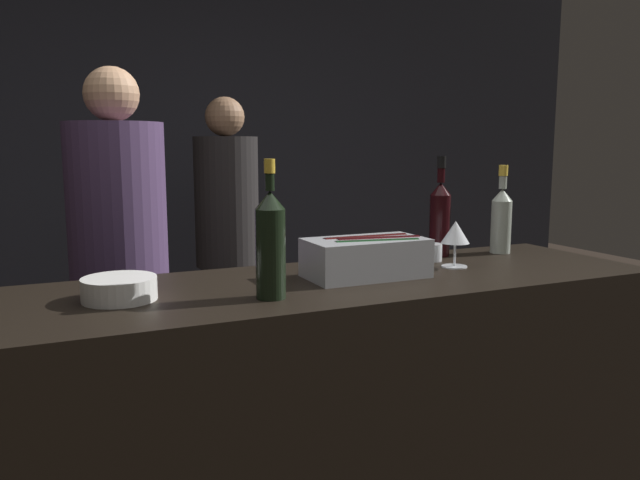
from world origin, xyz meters
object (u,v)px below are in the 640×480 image
at_px(bowl_white, 119,288).
at_px(candle_votive, 431,252).
at_px(person_in_hoodie, 227,234).
at_px(person_blond_tee, 120,263).
at_px(ice_bin_with_bottles, 368,255).
at_px(champagne_bottle, 270,242).
at_px(rose_wine_bottle, 501,217).
at_px(red_wine_bottle_black_foil, 440,216).
at_px(wine_glass, 455,234).

height_order(bowl_white, candle_votive, same).
relative_size(bowl_white, person_in_hoodie, 0.12).
bearing_deg(person_in_hoodie, person_blond_tee, -158.31).
xyz_separation_m(ice_bin_with_bottles, bowl_white, (-0.74, 0.01, -0.04)).
height_order(candle_votive, person_blond_tee, person_blond_tee).
xyz_separation_m(candle_votive, person_blond_tee, (-0.97, 0.74, -0.09)).
bearing_deg(person_blond_tee, champagne_bottle, -101.82).
relative_size(bowl_white, champagne_bottle, 0.53).
distance_m(rose_wine_bottle, person_in_hoodie, 1.60).
xyz_separation_m(champagne_bottle, person_in_hoodie, (0.38, 1.76, -0.23)).
xyz_separation_m(person_in_hoodie, person_blond_tee, (-0.65, -0.74, 0.02)).
xyz_separation_m(bowl_white, champagne_bottle, (0.37, -0.14, 0.12)).
distance_m(ice_bin_with_bottles, red_wine_bottle_black_foil, 0.48).
height_order(ice_bin_with_bottles, bowl_white, ice_bin_with_bottles).
bearing_deg(candle_votive, person_in_hoodie, 102.25).
xyz_separation_m(bowl_white, wine_glass, (1.08, 0.01, 0.08)).
distance_m(champagne_bottle, person_blond_tee, 1.07).
bearing_deg(rose_wine_bottle, person_blond_tee, 151.75).
bearing_deg(candle_votive, rose_wine_bottle, 5.59).
height_order(champagne_bottle, person_in_hoodie, person_in_hoodie).
bearing_deg(champagne_bottle, wine_glass, 12.16).
bearing_deg(red_wine_bottle_black_foil, candle_votive, -138.80).
distance_m(ice_bin_with_bottles, wine_glass, 0.34).
height_order(wine_glass, champagne_bottle, champagne_bottle).
bearing_deg(bowl_white, rose_wine_bottle, 6.85).
bearing_deg(ice_bin_with_bottles, champagne_bottle, -159.61).
distance_m(wine_glass, rose_wine_bottle, 0.37).
bearing_deg(rose_wine_bottle, ice_bin_with_bottles, -165.25).
height_order(red_wine_bottle_black_foil, person_in_hoodie, person_in_hoodie).
xyz_separation_m(ice_bin_with_bottles, rose_wine_bottle, (0.67, 0.18, 0.07)).
height_order(wine_glass, person_in_hoodie, person_in_hoodie).
bearing_deg(champagne_bottle, bowl_white, 158.84).
bearing_deg(person_in_hoodie, candle_votive, -104.74).
xyz_separation_m(candle_votive, rose_wine_bottle, (0.33, 0.03, 0.10)).
bearing_deg(candle_votive, person_blond_tee, 142.95).
bearing_deg(rose_wine_bottle, bowl_white, -173.15).
bearing_deg(person_in_hoodie, bowl_white, -141.97).
xyz_separation_m(champagne_bottle, red_wine_bottle_black_foil, (0.79, 0.35, -0.00)).
bearing_deg(champagne_bottle, candle_votive, 21.74).
relative_size(rose_wine_bottle, person_in_hoodie, 0.20).
xyz_separation_m(ice_bin_with_bottles, person_in_hoodie, (0.01, 1.62, -0.15)).
relative_size(red_wine_bottle_black_foil, person_blond_tee, 0.21).
bearing_deg(champagne_bottle, person_blond_tee, 105.00).
distance_m(candle_votive, person_blond_tee, 1.22).
distance_m(red_wine_bottle_black_foil, person_in_hoodie, 1.48).
bearing_deg(bowl_white, person_blond_tee, 83.51).
height_order(champagne_bottle, red_wine_bottle_black_foil, champagne_bottle).
height_order(bowl_white, person_blond_tee, person_blond_tee).
xyz_separation_m(bowl_white, candle_votive, (1.07, 0.14, -0.00)).
relative_size(wine_glass, red_wine_bottle_black_foil, 0.43).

